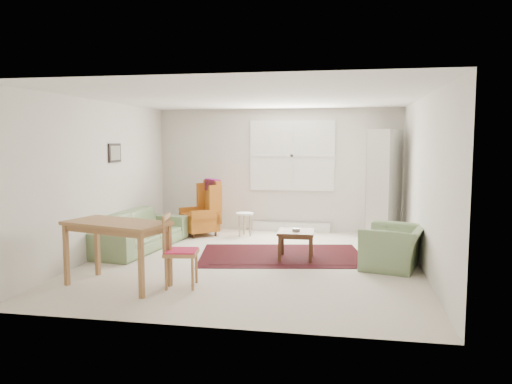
% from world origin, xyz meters
% --- Properties ---
extents(room, '(5.04, 5.54, 2.51)m').
position_xyz_m(room, '(0.02, 0.21, 1.26)').
color(room, beige).
rests_on(room, ground).
extents(rug, '(2.85, 2.10, 0.03)m').
position_xyz_m(rug, '(0.39, 0.47, 0.01)').
color(rug, black).
rests_on(rug, ground).
extents(sofa, '(1.10, 2.27, 0.88)m').
position_xyz_m(sofa, '(-2.10, 0.55, 0.44)').
color(sofa, '#6E875A').
rests_on(sofa, ground).
extents(armchair, '(1.05, 1.14, 0.74)m').
position_xyz_m(armchair, '(2.10, -0.00, 0.37)').
color(armchair, '#6E875A').
rests_on(armchair, ground).
extents(wingback_chair, '(0.92, 0.92, 1.10)m').
position_xyz_m(wingback_chair, '(-1.42, 1.91, 0.55)').
color(wingback_chair, '#B1611B').
rests_on(wingback_chair, ground).
extents(coffee_table, '(0.58, 0.58, 0.46)m').
position_xyz_m(coffee_table, '(0.64, 0.27, 0.23)').
color(coffee_table, '#452515').
rests_on(coffee_table, ground).
extents(stool, '(0.42, 0.42, 0.46)m').
position_xyz_m(stool, '(-0.54, 2.01, 0.23)').
color(stool, white).
rests_on(stool, ground).
extents(cabinet, '(0.70, 0.93, 2.06)m').
position_xyz_m(cabinet, '(2.10, 2.11, 1.03)').
color(cabinet, silver).
rests_on(cabinet, ground).
extents(desk, '(1.45, 0.99, 0.84)m').
position_xyz_m(desk, '(-1.46, -1.57, 0.42)').
color(desk, '#9F6F40').
rests_on(desk, ground).
extents(desk_chair, '(0.47, 0.47, 0.93)m').
position_xyz_m(desk_chair, '(-0.65, -1.46, 0.47)').
color(desk_chair, '#9F6F40').
rests_on(desk_chair, ground).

